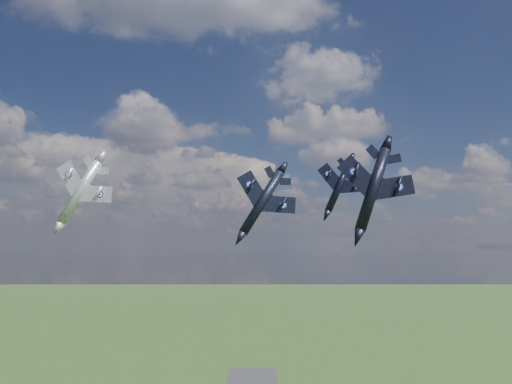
{
  "coord_description": "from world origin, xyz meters",
  "views": [
    {
      "loc": [
        0.54,
        -69.16,
        74.81
      ],
      "look_at": [
        0.96,
        6.59,
        83.18
      ],
      "focal_mm": 35.0,
      "sensor_mm": 36.0,
      "label": 1
    }
  ],
  "objects_px": {
    "jet_high_navy": "(339,186)",
    "jet_left_silver": "(80,192)",
    "jet_lead_navy": "(262,202)",
    "jet_right_navy": "(373,189)"
  },
  "relations": [
    {
      "from": "jet_high_navy",
      "to": "jet_left_silver",
      "type": "distance_m",
      "value": 45.86
    },
    {
      "from": "jet_high_navy",
      "to": "jet_right_navy",
      "type": "bearing_deg",
      "value": -92.69
    },
    {
      "from": "jet_lead_navy",
      "to": "jet_left_silver",
      "type": "distance_m",
      "value": 30.7
    },
    {
      "from": "jet_left_silver",
      "to": "jet_lead_navy",
      "type": "bearing_deg",
      "value": -5.2
    },
    {
      "from": "jet_lead_navy",
      "to": "jet_right_navy",
      "type": "height_order",
      "value": "jet_lead_navy"
    },
    {
      "from": "jet_right_navy",
      "to": "jet_left_silver",
      "type": "bearing_deg",
      "value": 146.2
    },
    {
      "from": "jet_lead_navy",
      "to": "jet_left_silver",
      "type": "xyz_separation_m",
      "value": [
        -29.97,
        6.26,
        2.23
      ]
    },
    {
      "from": "jet_lead_navy",
      "to": "jet_high_navy",
      "type": "xyz_separation_m",
      "value": [
        14.68,
        16.46,
        4.5
      ]
    },
    {
      "from": "jet_right_navy",
      "to": "jet_high_navy",
      "type": "bearing_deg",
      "value": 86.17
    },
    {
      "from": "jet_lead_navy",
      "to": "jet_high_navy",
      "type": "distance_m",
      "value": 22.51
    }
  ]
}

